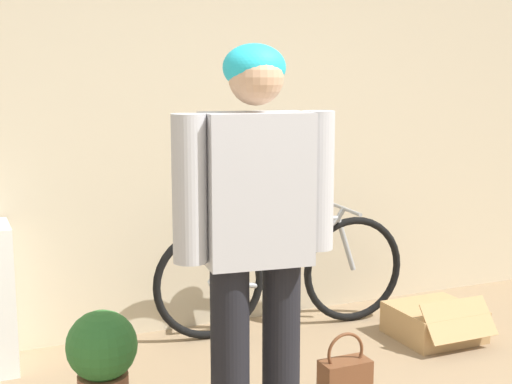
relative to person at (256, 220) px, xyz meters
name	(u,v)px	position (x,y,z in m)	size (l,w,h in m)	color
wall_back	(182,125)	(0.19, 1.59, 0.29)	(8.00, 0.07, 2.60)	beige
person	(256,220)	(0.00, 0.00, 0.00)	(0.71, 0.31, 1.73)	black
bicycle	(284,273)	(0.74, 1.27, -0.64)	(1.68, 0.46, 0.77)	black
handbag	(345,381)	(0.55, 0.18, -0.88)	(0.24, 0.13, 0.38)	brown
cardboard_box	(434,322)	(1.54, 0.77, -0.91)	(0.49, 0.54, 0.29)	tan
potted_plant	(102,357)	(-0.54, 0.58, -0.73)	(0.34, 0.34, 0.51)	brown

